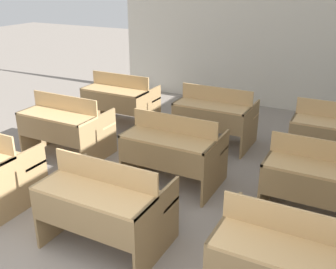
{
  "coord_description": "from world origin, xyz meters",
  "views": [
    {
      "loc": [
        1.76,
        -1.19,
        2.4
      ],
      "look_at": [
        -0.14,
        2.45,
        0.73
      ],
      "focal_mm": 42.0,
      "sensor_mm": 36.0,
      "label": 1
    }
  ],
  "objects_px": {
    "bench_front_right": "(291,261)",
    "bench_third_left": "(120,99)",
    "bench_third_center": "(215,115)",
    "bench_front_center": "(105,203)",
    "bench_second_left": "(66,125)",
    "bench_second_center": "(173,149)",
    "bench_second_right": "(321,179)",
    "bench_third_right": "(336,134)"
  },
  "relations": [
    {
      "from": "bench_front_right",
      "to": "bench_third_left",
      "type": "bearing_deg",
      "value": 140.55
    },
    {
      "from": "bench_third_center",
      "to": "bench_second_right",
      "type": "bearing_deg",
      "value": -38.91
    },
    {
      "from": "bench_second_right",
      "to": "bench_third_left",
      "type": "bearing_deg",
      "value": 157.81
    },
    {
      "from": "bench_second_right",
      "to": "bench_third_center",
      "type": "height_order",
      "value": "same"
    },
    {
      "from": "bench_second_left",
      "to": "bench_second_right",
      "type": "height_order",
      "value": "same"
    },
    {
      "from": "bench_second_center",
      "to": "bench_third_center",
      "type": "height_order",
      "value": "same"
    },
    {
      "from": "bench_second_right",
      "to": "bench_third_left",
      "type": "relative_size",
      "value": 1.0
    },
    {
      "from": "bench_front_center",
      "to": "bench_second_left",
      "type": "distance_m",
      "value": 2.19
    },
    {
      "from": "bench_second_center",
      "to": "bench_third_left",
      "type": "relative_size",
      "value": 1.0
    },
    {
      "from": "bench_second_right",
      "to": "bench_third_left",
      "type": "distance_m",
      "value": 3.68
    },
    {
      "from": "bench_front_center",
      "to": "bench_third_right",
      "type": "height_order",
      "value": "same"
    },
    {
      "from": "bench_front_right",
      "to": "bench_third_right",
      "type": "distance_m",
      "value": 2.79
    },
    {
      "from": "bench_front_right",
      "to": "bench_third_right",
      "type": "height_order",
      "value": "same"
    },
    {
      "from": "bench_third_center",
      "to": "bench_front_right",
      "type": "bearing_deg",
      "value": -58.84
    },
    {
      "from": "bench_front_right",
      "to": "bench_front_center",
      "type": "bearing_deg",
      "value": 179.69
    },
    {
      "from": "bench_second_center",
      "to": "bench_second_right",
      "type": "distance_m",
      "value": 1.68
    },
    {
      "from": "bench_third_right",
      "to": "bench_second_left",
      "type": "bearing_deg",
      "value": -157.74
    },
    {
      "from": "bench_second_left",
      "to": "bench_third_right",
      "type": "distance_m",
      "value": 3.66
    },
    {
      "from": "bench_front_center",
      "to": "bench_second_right",
      "type": "distance_m",
      "value": 2.19
    },
    {
      "from": "bench_front_right",
      "to": "bench_second_center",
      "type": "bearing_deg",
      "value": 140.5
    },
    {
      "from": "bench_second_center",
      "to": "bench_third_right",
      "type": "xyz_separation_m",
      "value": [
        1.68,
        1.42,
        0.0
      ]
    },
    {
      "from": "bench_front_center",
      "to": "bench_third_right",
      "type": "bearing_deg",
      "value": 58.62
    },
    {
      "from": "bench_front_right",
      "to": "bench_third_center",
      "type": "relative_size",
      "value": 1.0
    },
    {
      "from": "bench_second_center",
      "to": "bench_second_right",
      "type": "relative_size",
      "value": 1.0
    },
    {
      "from": "bench_second_center",
      "to": "bench_third_right",
      "type": "bearing_deg",
      "value": 40.16
    },
    {
      "from": "bench_second_right",
      "to": "bench_third_center",
      "type": "distance_m",
      "value": 2.17
    },
    {
      "from": "bench_third_left",
      "to": "bench_third_center",
      "type": "xyz_separation_m",
      "value": [
        1.72,
        -0.03,
        0.0
      ]
    },
    {
      "from": "bench_second_right",
      "to": "bench_third_right",
      "type": "height_order",
      "value": "same"
    },
    {
      "from": "bench_front_right",
      "to": "bench_third_right",
      "type": "relative_size",
      "value": 1.0
    },
    {
      "from": "bench_front_right",
      "to": "bench_third_center",
      "type": "distance_m",
      "value": 3.22
    },
    {
      "from": "bench_front_center",
      "to": "bench_third_center",
      "type": "xyz_separation_m",
      "value": [
        0.01,
        2.75,
        0.0
      ]
    },
    {
      "from": "bench_second_left",
      "to": "bench_third_left",
      "type": "height_order",
      "value": "same"
    },
    {
      "from": "bench_third_center",
      "to": "bench_second_center",
      "type": "bearing_deg",
      "value": -89.78
    },
    {
      "from": "bench_third_left",
      "to": "bench_front_right",
      "type": "bearing_deg",
      "value": -39.45
    },
    {
      "from": "bench_second_center",
      "to": "bench_third_left",
      "type": "xyz_separation_m",
      "value": [
        -1.72,
        1.42,
        0.0
      ]
    },
    {
      "from": "bench_second_left",
      "to": "bench_second_right",
      "type": "xyz_separation_m",
      "value": [
        3.38,
        -0.01,
        0.0
      ]
    },
    {
      "from": "bench_front_center",
      "to": "bench_third_center",
      "type": "height_order",
      "value": "same"
    },
    {
      "from": "bench_front_right",
      "to": "bench_third_left",
      "type": "distance_m",
      "value": 4.39
    },
    {
      "from": "bench_front_right",
      "to": "bench_second_center",
      "type": "distance_m",
      "value": 2.15
    },
    {
      "from": "bench_second_center",
      "to": "bench_second_right",
      "type": "bearing_deg",
      "value": 0.94
    },
    {
      "from": "bench_third_center",
      "to": "bench_third_right",
      "type": "bearing_deg",
      "value": 1.01
    },
    {
      "from": "bench_second_center",
      "to": "bench_third_center",
      "type": "xyz_separation_m",
      "value": [
        -0.01,
        1.39,
        0.0
      ]
    }
  ]
}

